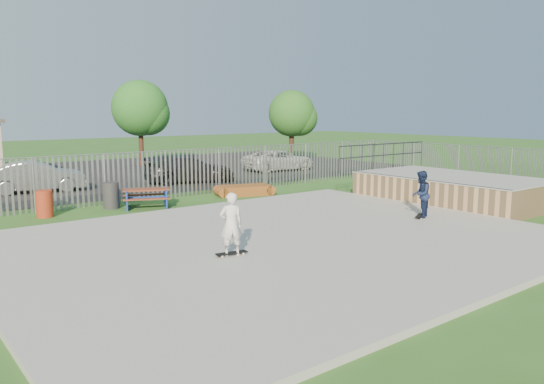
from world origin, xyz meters
TOP-DOWN VIEW (x-y plane):
  - ground at (0.00, 0.00)m, footprint 120.00×120.00m
  - concrete_slab at (0.00, 0.00)m, footprint 15.00×12.00m
  - quarter_pipe at (9.50, 1.04)m, footprint 5.50×7.05m
  - fence at (1.00, 4.59)m, footprint 26.04×16.02m
  - picnic_table at (-0.59, 7.53)m, footprint 2.12×1.96m
  - funbox at (4.07, 7.70)m, footprint 2.36×1.66m
  - trash_bin_red at (-4.15, 7.96)m, footprint 0.56×0.56m
  - trash_bin_grey at (-1.71, 8.17)m, footprint 0.60×0.60m
  - parking_lot at (0.00, 19.00)m, footprint 40.00×18.00m
  - car_silver at (-2.85, 14.06)m, footprint 4.40×2.22m
  - car_dark at (4.18, 12.72)m, footprint 4.91×2.97m
  - car_white at (11.23, 14.24)m, footprint 4.65×2.35m
  - tree_mid at (5.79, 22.05)m, footprint 3.67×3.67m
  - tree_right at (15.71, 18.36)m, footprint 3.32×3.32m
  - skateboard_a at (5.40, -0.51)m, footprint 0.80×0.54m
  - skateboard_b at (-2.09, -0.55)m, footprint 0.82×0.33m
  - skater_navy at (5.40, -0.51)m, footprint 0.94×0.87m
  - skater_white at (-2.09, -0.55)m, footprint 0.66×0.54m

SIDE VIEW (x-z plane):
  - ground at x=0.00m, z-range 0.00..0.00m
  - parking_lot at x=0.00m, z-range 0.00..0.02m
  - concrete_slab at x=0.00m, z-range 0.00..0.15m
  - skateboard_a at x=5.40m, z-range 0.15..0.23m
  - skateboard_b at x=-2.09m, z-range 0.15..0.23m
  - funbox at x=4.07m, z-range 0.00..0.43m
  - picnic_table at x=-0.59m, z-range 0.01..0.73m
  - trash_bin_red at x=-4.15m, z-range 0.00..0.93m
  - trash_bin_grey at x=-1.71m, z-range 0.00..0.99m
  - quarter_pipe at x=9.50m, z-range -0.54..1.65m
  - car_white at x=11.23m, z-range 0.02..1.28m
  - car_dark at x=4.18m, z-range 0.02..1.35m
  - car_silver at x=-2.85m, z-range 0.02..1.41m
  - skater_navy at x=5.40m, z-range 0.15..1.70m
  - skater_white at x=-2.09m, z-range 0.15..1.70m
  - fence at x=1.00m, z-range 0.00..2.00m
  - tree_right at x=15.71m, z-range 0.88..6.01m
  - tree_mid at x=5.79m, z-range 0.98..6.64m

